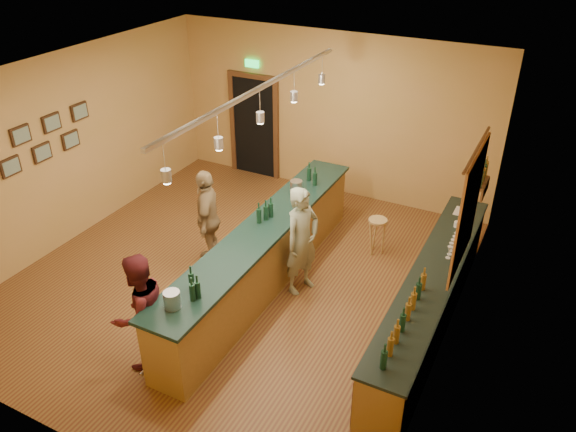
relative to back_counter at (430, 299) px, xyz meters
The scene contains 17 objects.
floor 3.01m from the back_counter, behind, with size 7.00×7.00×0.00m, color #5F2D1B.
ceiling 4.03m from the back_counter, behind, with size 6.50×7.00×0.02m, color silver.
wall_back 4.59m from the back_counter, 131.80° to the left, with size 6.50×0.02×3.20m, color #B99245.
wall_front 4.86m from the back_counter, 128.91° to the right, with size 6.50×0.02×3.20m, color #B99245.
wall_left 6.32m from the back_counter, behind, with size 0.02×7.00×3.20m, color #B99245.
wall_right 1.16m from the back_counter, 32.52° to the right, with size 0.02×7.00×3.20m, color #B99245.
doorway 5.75m from the back_counter, 144.79° to the left, with size 1.15×0.09×2.48m.
tapestry 1.41m from the back_counter, 40.29° to the left, with size 0.03×1.40×1.60m, color maroon.
bottle_shelf 2.10m from the back_counter, 83.32° to the left, with size 0.17×0.55×0.54m.
picture_grid 6.42m from the back_counter, behind, with size 0.06×2.20×0.70m, color #382111, non-canonical shape.
back_counter is the anchor object (origin of this frame).
tasting_bar 2.53m from the back_counter, behind, with size 0.73×5.10×1.38m.
pendant_track 3.55m from the back_counter, behind, with size 0.11×4.60×0.50m.
bartender 2.00m from the back_counter, behind, with size 0.63×0.41×1.72m, color gray.
customer_a 3.86m from the back_counter, 142.81° to the right, with size 0.79×0.61×1.62m, color #59191E.
customer_b 3.64m from the back_counter, behind, with size 0.97×0.41×1.66m, color #997A51.
bar_stool 1.95m from the back_counter, 130.80° to the left, with size 0.31×0.31×0.65m.
Camera 1 is at (4.01, -6.15, 5.31)m, focal length 35.00 mm.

